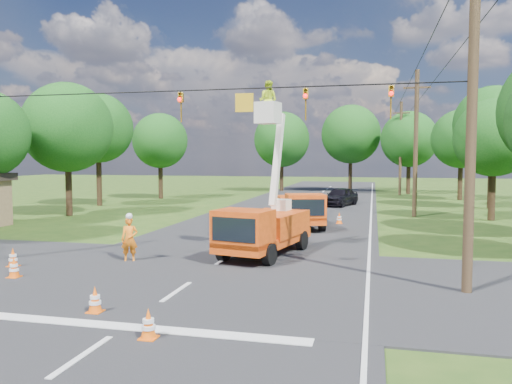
% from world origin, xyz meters
% --- Properties ---
extents(ground, '(140.00, 140.00, 0.00)m').
position_xyz_m(ground, '(0.00, 20.00, 0.00)').
color(ground, '#274615').
rests_on(ground, ground).
extents(road_main, '(12.00, 100.00, 0.06)m').
position_xyz_m(road_main, '(0.00, 20.00, 0.00)').
color(road_main, black).
rests_on(road_main, ground).
extents(road_cross, '(56.00, 10.00, 0.07)m').
position_xyz_m(road_cross, '(0.00, 2.00, 0.00)').
color(road_cross, black).
rests_on(road_cross, ground).
extents(stop_bar, '(9.00, 0.45, 0.02)m').
position_xyz_m(stop_bar, '(0.00, -3.20, 0.00)').
color(stop_bar, silver).
rests_on(stop_bar, ground).
extents(edge_line, '(0.12, 90.00, 0.02)m').
position_xyz_m(edge_line, '(5.60, 20.00, 0.00)').
color(edge_line, silver).
rests_on(edge_line, ground).
extents(bucket_truck, '(3.18, 5.89, 7.23)m').
position_xyz_m(bucket_truck, '(1.34, 6.13, 1.54)').
color(bucket_truck, '#F05210').
rests_on(bucket_truck, ground).
extents(second_truck, '(3.61, 5.91, 2.08)m').
position_xyz_m(second_truck, '(1.62, 14.66, 1.08)').
color(second_truck, '#F05210').
rests_on(second_truck, ground).
extents(ground_worker, '(0.75, 0.61, 1.76)m').
position_xyz_m(ground_worker, '(-3.53, 3.83, 0.88)').
color(ground_worker, orange).
rests_on(ground_worker, ground).
extents(distant_car, '(3.24, 4.99, 1.58)m').
position_xyz_m(distant_car, '(3.01, 28.41, 0.79)').
color(distant_car, black).
rests_on(distant_car, ground).
extents(traffic_cone_0, '(0.38, 0.38, 0.71)m').
position_xyz_m(traffic_cone_0, '(-1.32, -2.32, 0.36)').
color(traffic_cone_0, '#FF610D').
rests_on(traffic_cone_0, ground).
extents(traffic_cone_1, '(0.38, 0.38, 0.71)m').
position_xyz_m(traffic_cone_1, '(0.87, -3.75, 0.36)').
color(traffic_cone_1, '#FF610D').
rests_on(traffic_cone_1, ground).
extents(traffic_cone_2, '(0.38, 0.38, 0.71)m').
position_xyz_m(traffic_cone_2, '(0.64, 8.52, 0.36)').
color(traffic_cone_2, '#FF610D').
rests_on(traffic_cone_2, ground).
extents(traffic_cone_3, '(0.38, 0.38, 0.71)m').
position_xyz_m(traffic_cone_3, '(2.01, 11.11, 0.36)').
color(traffic_cone_3, '#FF610D').
rests_on(traffic_cone_3, ground).
extents(traffic_cone_4, '(0.38, 0.38, 0.71)m').
position_xyz_m(traffic_cone_4, '(-6.05, 0.47, 0.36)').
color(traffic_cone_4, '#FF610D').
rests_on(traffic_cone_4, ground).
extents(traffic_cone_5, '(0.38, 0.38, 0.71)m').
position_xyz_m(traffic_cone_5, '(-7.27, 1.92, 0.36)').
color(traffic_cone_5, '#FF610D').
rests_on(traffic_cone_5, ground).
extents(traffic_cone_7, '(0.38, 0.38, 0.71)m').
position_xyz_m(traffic_cone_7, '(3.72, 16.83, 0.36)').
color(traffic_cone_7, '#FF610D').
rests_on(traffic_cone_7, ground).
extents(traffic_cone_8, '(0.38, 0.38, 0.71)m').
position_xyz_m(traffic_cone_8, '(-1.05, 8.73, 0.36)').
color(traffic_cone_8, '#FF610D').
rests_on(traffic_cone_8, ground).
extents(pole_right_near, '(1.80, 0.30, 10.00)m').
position_xyz_m(pole_right_near, '(8.50, 2.00, 5.11)').
color(pole_right_near, '#4C3823').
rests_on(pole_right_near, ground).
extents(pole_right_mid, '(1.80, 0.30, 10.00)m').
position_xyz_m(pole_right_mid, '(8.50, 22.00, 5.11)').
color(pole_right_mid, '#4C3823').
rests_on(pole_right_mid, ground).
extents(pole_right_far, '(1.80, 0.30, 10.00)m').
position_xyz_m(pole_right_far, '(8.50, 42.00, 5.11)').
color(pole_right_far, '#4C3823').
rests_on(pole_right_far, ground).
extents(signal_span, '(18.00, 0.29, 1.07)m').
position_xyz_m(signal_span, '(2.23, 1.99, 5.88)').
color(signal_span, black).
rests_on(signal_span, ground).
extents(tree_left_d, '(6.20, 6.20, 9.24)m').
position_xyz_m(tree_left_d, '(-15.00, 17.00, 6.12)').
color(tree_left_d, '#382616').
rests_on(tree_left_d, ground).
extents(tree_left_e, '(5.80, 5.80, 9.41)m').
position_xyz_m(tree_left_e, '(-16.80, 24.00, 6.49)').
color(tree_left_e, '#382616').
rests_on(tree_left_e, ground).
extents(tree_left_f, '(5.40, 5.40, 8.40)m').
position_xyz_m(tree_left_f, '(-14.80, 32.00, 5.69)').
color(tree_left_f, '#382616').
rests_on(tree_left_f, ground).
extents(tree_right_c, '(5.00, 5.00, 7.83)m').
position_xyz_m(tree_right_c, '(13.20, 21.00, 5.31)').
color(tree_right_c, '#382616').
rests_on(tree_right_c, ground).
extents(tree_right_d, '(6.00, 6.00, 9.70)m').
position_xyz_m(tree_right_d, '(14.80, 29.00, 6.68)').
color(tree_right_d, '#382616').
rests_on(tree_right_d, ground).
extents(tree_right_e, '(5.60, 5.60, 8.63)m').
position_xyz_m(tree_right_e, '(13.80, 37.00, 5.81)').
color(tree_right_e, '#382616').
rests_on(tree_right_e, ground).
extents(tree_far_a, '(6.60, 6.60, 9.50)m').
position_xyz_m(tree_far_a, '(-5.00, 45.00, 6.19)').
color(tree_far_a, '#382616').
rests_on(tree_far_a, ground).
extents(tree_far_b, '(7.00, 7.00, 10.32)m').
position_xyz_m(tree_far_b, '(3.00, 47.00, 6.81)').
color(tree_far_b, '#382616').
rests_on(tree_far_b, ground).
extents(tree_far_c, '(6.20, 6.20, 9.18)m').
position_xyz_m(tree_far_c, '(9.50, 44.00, 6.06)').
color(tree_far_c, '#382616').
rests_on(tree_far_c, ground).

